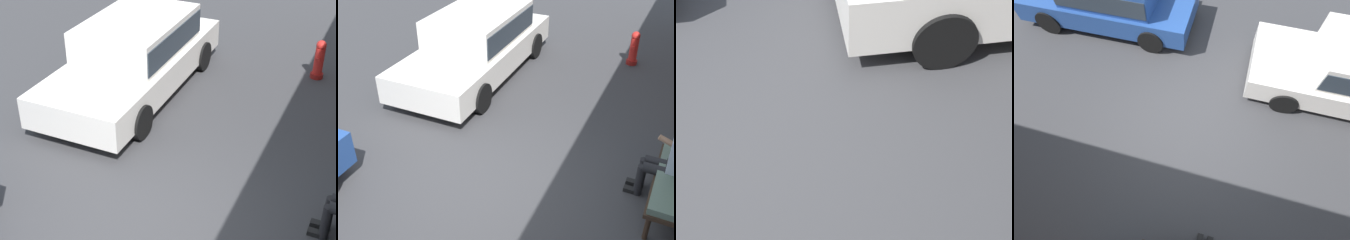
# 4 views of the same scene
# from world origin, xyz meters

# --- Properties ---
(ground_plane) EXTENTS (60.00, 60.00, 0.00)m
(ground_plane) POSITION_xyz_m (0.00, 0.00, 0.00)
(ground_plane) COLOR #38383A
(person_on_phone) EXTENTS (0.73, 0.74, 1.35)m
(person_on_phone) POSITION_xyz_m (-0.89, 2.67, 0.72)
(person_on_phone) COLOR black
(person_on_phone) RESTS_ON ground_plane
(parked_car_near) EXTENTS (4.62, 1.94, 1.43)m
(parked_car_near) POSITION_xyz_m (-3.38, -1.74, 0.78)
(parked_car_near) COLOR white
(parked_car_near) RESTS_ON ground_plane
(fire_hydrant) EXTENTS (0.38, 0.26, 0.81)m
(fire_hydrant) POSITION_xyz_m (-5.36, 1.36, 0.39)
(fire_hydrant) COLOR maroon
(fire_hydrant) RESTS_ON ground_plane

